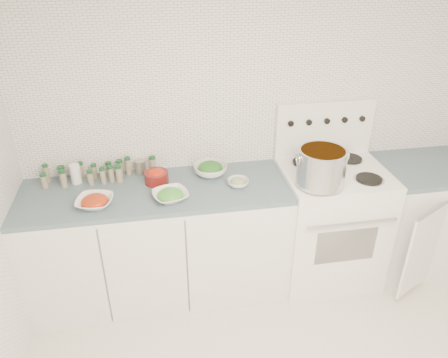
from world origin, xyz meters
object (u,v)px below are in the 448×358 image
(bowl_tomato, at_px, (95,202))
(stove, at_px, (328,220))
(stock_pot, at_px, (321,166))
(bowl_snowpea, at_px, (170,195))

(bowl_tomato, bearing_deg, stove, 4.54)
(stove, xyz_separation_m, stock_pot, (-0.19, -0.18, 0.59))
(stove, relative_size, stock_pot, 3.91)
(stock_pot, xyz_separation_m, bowl_tomato, (-1.50, 0.04, -0.15))
(stove, height_order, stock_pot, stove)
(bowl_tomato, distance_m, bowl_snowpea, 0.49)
(stock_pot, bearing_deg, bowl_snowpea, 177.79)
(stove, height_order, bowl_tomato, stove)
(stove, distance_m, bowl_snowpea, 1.29)
(bowl_tomato, relative_size, bowl_snowpea, 0.97)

